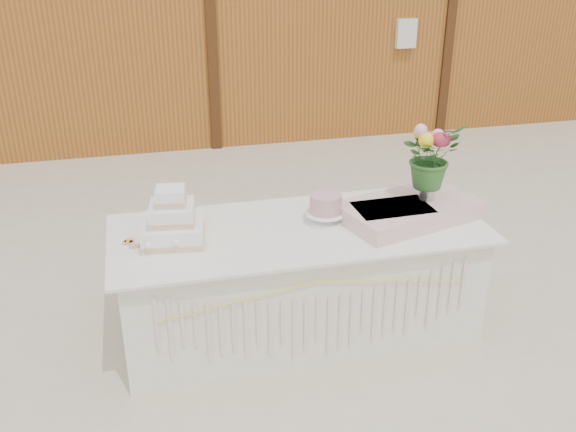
{
  "coord_description": "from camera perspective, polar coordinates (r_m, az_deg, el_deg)",
  "views": [
    {
      "loc": [
        -0.95,
        -3.57,
        2.55
      ],
      "look_at": [
        0.0,
        0.3,
        0.72
      ],
      "focal_mm": 40.0,
      "sensor_mm": 36.0,
      "label": 1
    }
  ],
  "objects": [
    {
      "name": "satin_runner",
      "position": [
        4.29,
        10.63,
        0.52
      ],
      "size": [
        1.0,
        0.74,
        0.11
      ],
      "primitive_type": "cube",
      "rotation": [
        0.0,
        0.0,
        0.27
      ],
      "color": "beige",
      "rests_on": "cake_table"
    },
    {
      "name": "cake_table",
      "position": [
        4.28,
        0.98,
        -5.72
      ],
      "size": [
        2.4,
        1.0,
        0.77
      ],
      "color": "silver",
      "rests_on": "ground"
    },
    {
      "name": "ground",
      "position": [
        4.49,
        0.93,
        -9.95
      ],
      "size": [
        80.0,
        80.0,
        0.0
      ],
      "primitive_type": "plane",
      "color": "beige",
      "rests_on": "ground"
    },
    {
      "name": "wedding_cake",
      "position": [
        3.97,
        -10.21,
        -0.56
      ],
      "size": [
        0.42,
        0.42,
        0.34
      ],
      "rotation": [
        0.0,
        0.0,
        -0.14
      ],
      "color": "white",
      "rests_on": "cake_table"
    },
    {
      "name": "loose_flowers",
      "position": [
        4.03,
        -13.19,
        -2.14
      ],
      "size": [
        0.14,
        0.32,
        0.02
      ],
      "primitive_type": null,
      "rotation": [
        0.0,
        0.0,
        -0.03
      ],
      "color": "#CC7C9C",
      "rests_on": "cake_table"
    },
    {
      "name": "flower_vase",
      "position": [
        4.32,
        12.27,
        2.34
      ],
      "size": [
        0.1,
        0.1,
        0.13
      ],
      "primitive_type": "cylinder",
      "color": "#B7B7BC",
      "rests_on": "satin_runner"
    },
    {
      "name": "bouquet",
      "position": [
        4.23,
        12.61,
        5.87
      ],
      "size": [
        0.47,
        0.44,
        0.43
      ],
      "primitive_type": "imported",
      "rotation": [
        0.0,
        0.0,
        0.35
      ],
      "color": "#306528",
      "rests_on": "flower_vase"
    },
    {
      "name": "pink_cake_stand",
      "position": [
        4.15,
        3.36,
        0.83
      ],
      "size": [
        0.26,
        0.26,
        0.19
      ],
      "color": "white",
      "rests_on": "cake_table"
    }
  ]
}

